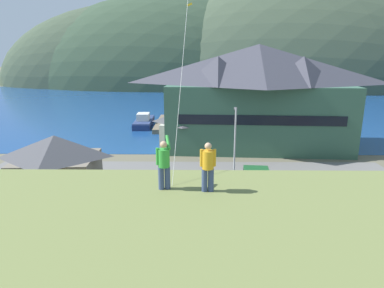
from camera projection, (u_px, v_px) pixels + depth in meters
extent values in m
plane|color=#66604C|center=(185.00, 235.00, 21.68)|extent=(600.00, 600.00, 0.00)
cube|color=slate|center=(187.00, 201.00, 26.50)|extent=(40.00, 20.00, 0.10)
cube|color=navy|center=(193.00, 103.00, 79.62)|extent=(360.00, 84.00, 0.03)
ellipsoid|color=#3D4C38|center=(137.00, 84.00, 131.45)|extent=(105.44, 48.18, 59.88)
ellipsoid|color=#334733|center=(174.00, 83.00, 134.71)|extent=(118.08, 66.87, 67.54)
ellipsoid|color=#42513D|center=(287.00, 85.00, 128.72)|extent=(83.72, 63.51, 69.10)
ellipsoid|color=#3D4C38|center=(300.00, 84.00, 130.63)|extent=(128.44, 75.00, 76.64)
cube|color=#38604C|center=(256.00, 116.00, 41.72)|extent=(22.09, 11.51, 7.88)
cube|color=black|center=(262.00, 120.00, 36.62)|extent=(18.28, 1.13, 1.10)
pyramid|color=#3D3D47|center=(259.00, 64.00, 40.10)|extent=(23.44, 12.61, 4.63)
pyramid|color=#3D3D47|center=(218.00, 70.00, 38.86)|extent=(5.98, 5.98, 3.24)
pyramid|color=#3D3D47|center=(303.00, 71.00, 38.21)|extent=(5.98, 5.98, 3.24)
cube|color=#756B5B|center=(58.00, 179.00, 26.32)|extent=(6.15, 5.27, 3.64)
pyramid|color=#47474C|center=(55.00, 146.00, 25.63)|extent=(6.65, 5.78, 1.73)
cube|color=black|center=(47.00, 199.00, 24.05)|extent=(1.10, 0.12, 2.55)
cube|color=beige|center=(188.00, 136.00, 40.88)|extent=(6.61, 5.58, 3.35)
pyramid|color=#47474C|center=(188.00, 116.00, 40.23)|extent=(7.15, 6.12, 1.65)
cube|color=black|center=(184.00, 145.00, 38.74)|extent=(1.10, 0.23, 2.35)
cube|color=#70604C|center=(167.00, 124.00, 54.85)|extent=(3.20, 12.67, 0.70)
cube|color=navy|center=(144.00, 123.00, 54.82)|extent=(2.97, 8.54, 0.90)
cube|color=navy|center=(144.00, 120.00, 54.68)|extent=(2.88, 8.28, 0.16)
cube|color=silver|center=(143.00, 117.00, 53.91)|extent=(1.97, 2.60, 1.10)
cube|color=#23564C|center=(188.00, 127.00, 51.67)|extent=(3.14, 8.20, 0.90)
cube|color=#33665B|center=(188.00, 124.00, 51.53)|extent=(3.05, 7.95, 0.16)
cube|color=silver|center=(189.00, 120.00, 50.78)|extent=(1.97, 2.53, 1.10)
cube|color=#B28923|center=(99.00, 220.00, 21.93)|extent=(4.22, 1.84, 0.80)
cube|color=olive|center=(101.00, 210.00, 21.73)|extent=(2.11, 1.62, 0.70)
cube|color=black|center=(101.00, 210.00, 21.74)|extent=(2.16, 1.65, 0.32)
cylinder|color=black|center=(84.00, 219.00, 22.94)|extent=(0.64, 0.23, 0.64)
cylinder|color=black|center=(74.00, 232.00, 21.17)|extent=(0.64, 0.23, 0.64)
cylinder|color=black|center=(123.00, 219.00, 22.89)|extent=(0.64, 0.23, 0.64)
cylinder|color=black|center=(117.00, 233.00, 21.12)|extent=(0.64, 0.23, 0.64)
cube|color=#B28923|center=(330.00, 190.00, 26.72)|extent=(4.34, 2.17, 0.80)
cube|color=olive|center=(333.00, 182.00, 26.51)|extent=(2.24, 1.78, 0.70)
cube|color=black|center=(333.00, 182.00, 26.52)|extent=(2.28, 1.82, 0.32)
cylinder|color=black|center=(310.00, 190.00, 27.84)|extent=(0.66, 0.28, 0.64)
cylinder|color=black|center=(315.00, 199.00, 26.08)|extent=(0.66, 0.28, 0.64)
cylinder|color=black|center=(344.00, 191.00, 27.57)|extent=(0.66, 0.28, 0.64)
cylinder|color=black|center=(352.00, 200.00, 25.81)|extent=(0.66, 0.28, 0.64)
cube|color=black|center=(286.00, 213.00, 22.87)|extent=(4.28, 1.99, 0.80)
cube|color=black|center=(289.00, 203.00, 22.68)|extent=(2.17, 1.70, 0.70)
cube|color=black|center=(289.00, 203.00, 22.69)|extent=(2.22, 1.73, 0.32)
cylinder|color=black|center=(262.00, 213.00, 23.82)|extent=(0.65, 0.25, 0.64)
cylinder|color=black|center=(269.00, 225.00, 22.05)|extent=(0.65, 0.25, 0.64)
cylinder|color=black|center=(300.00, 212.00, 23.91)|extent=(0.65, 0.25, 0.64)
cylinder|color=black|center=(310.00, 225.00, 22.14)|extent=(0.65, 0.25, 0.64)
cube|color=silver|center=(201.00, 187.00, 27.31)|extent=(4.33, 2.13, 0.80)
cube|color=beige|center=(203.00, 179.00, 27.10)|extent=(2.22, 1.76, 0.70)
cube|color=black|center=(203.00, 179.00, 27.11)|extent=(2.27, 1.80, 0.32)
cylinder|color=black|center=(186.00, 187.00, 28.42)|extent=(0.66, 0.27, 0.64)
cylinder|color=black|center=(183.00, 196.00, 26.65)|extent=(0.66, 0.27, 0.64)
cylinder|color=black|center=(218.00, 188.00, 28.18)|extent=(0.66, 0.27, 0.64)
cylinder|color=black|center=(218.00, 197.00, 26.41)|extent=(0.66, 0.27, 0.64)
cube|color=#236633|center=(257.00, 180.00, 28.81)|extent=(4.33, 2.13, 0.80)
cube|color=#1E562B|center=(256.00, 172.00, 28.63)|extent=(2.22, 1.77, 0.70)
cube|color=black|center=(256.00, 173.00, 28.64)|extent=(2.27, 1.80, 0.32)
cylinder|color=black|center=(275.00, 189.00, 27.91)|extent=(0.66, 0.27, 0.64)
cylinder|color=black|center=(272.00, 181.00, 29.67)|extent=(0.66, 0.27, 0.64)
cylinder|color=black|center=(242.00, 188.00, 28.15)|extent=(0.66, 0.27, 0.64)
cylinder|color=black|center=(241.00, 180.00, 29.92)|extent=(0.66, 0.27, 0.64)
cylinder|color=#ADADB2|center=(235.00, 143.00, 30.90)|extent=(0.16, 0.16, 6.53)
cube|color=#4C4C51|center=(236.00, 109.00, 30.41)|extent=(0.24, 0.70, 0.20)
cylinder|color=#384770|center=(161.00, 178.00, 11.71)|extent=(0.20, 0.20, 0.82)
cylinder|color=#384770|center=(167.00, 178.00, 11.76)|extent=(0.20, 0.20, 0.82)
cylinder|color=green|center=(164.00, 158.00, 11.55)|extent=(0.40, 0.40, 0.64)
sphere|color=tan|center=(164.00, 145.00, 11.42)|extent=(0.24, 0.24, 0.24)
cylinder|color=green|center=(168.00, 142.00, 11.62)|extent=(0.23, 0.57, 0.43)
cylinder|color=green|center=(157.00, 156.00, 11.48)|extent=(0.11, 0.11, 0.60)
cylinder|color=#384770|center=(205.00, 180.00, 11.53)|extent=(0.20, 0.20, 0.82)
cylinder|color=#384770|center=(211.00, 180.00, 11.54)|extent=(0.20, 0.20, 0.82)
cylinder|color=gold|center=(208.00, 160.00, 11.34)|extent=(0.40, 0.40, 0.64)
sphere|color=tan|center=(208.00, 146.00, 11.22)|extent=(0.24, 0.24, 0.24)
cylinder|color=gold|center=(201.00, 158.00, 11.32)|extent=(0.11, 0.11, 0.60)
cylinder|color=gold|center=(214.00, 158.00, 11.33)|extent=(0.11, 0.11, 0.60)
cube|color=yellow|center=(189.00, 5.00, 17.44)|extent=(0.30, 0.02, 0.20)
cylinder|color=silver|center=(183.00, 56.00, 14.53)|extent=(0.59, 7.53, 9.05)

